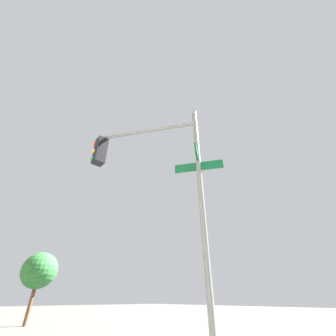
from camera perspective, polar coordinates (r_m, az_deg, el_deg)
traffic_signal_near at (r=5.20m, az=-5.08°, el=-1.30°), size 2.84×2.11×5.86m
street_tree at (r=19.77m, az=-30.77°, el=-22.23°), size 2.43×2.43×4.53m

